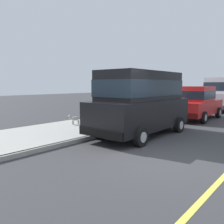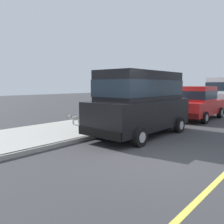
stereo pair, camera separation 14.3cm
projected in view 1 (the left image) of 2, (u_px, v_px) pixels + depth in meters
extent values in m
plane|color=#38383A|center=(163.00, 159.00, 6.33)|extent=(80.00, 80.00, 0.00)
cube|color=gray|center=(83.00, 139.00, 8.37)|extent=(0.16, 64.00, 0.14)
cube|color=#A8A59E|center=(53.00, 133.00, 9.52)|extent=(3.60, 64.00, 0.14)
cube|color=black|center=(141.00, 114.00, 9.28)|extent=(1.93, 4.81, 1.10)
cube|color=black|center=(141.00, 86.00, 9.15)|extent=(1.70, 3.81, 1.10)
cube|color=#19232D|center=(141.00, 88.00, 9.16)|extent=(1.74, 3.85, 0.61)
cube|color=black|center=(168.00, 117.00, 11.12)|extent=(1.86, 0.21, 0.28)
cube|color=black|center=(101.00, 133.00, 7.53)|extent=(1.86, 0.21, 0.28)
cylinder|color=black|center=(141.00, 121.00, 11.08)|extent=(0.22, 0.64, 0.64)
cylinder|color=#9E9EA3|center=(141.00, 121.00, 11.08)|extent=(0.24, 0.35, 0.35)
cylinder|color=black|center=(179.00, 125.00, 9.87)|extent=(0.22, 0.64, 0.64)
cylinder|color=#9E9EA3|center=(179.00, 125.00, 9.87)|extent=(0.24, 0.35, 0.35)
cylinder|color=black|center=(98.00, 130.00, 8.81)|extent=(0.22, 0.64, 0.64)
cylinder|color=#9E9EA3|center=(98.00, 130.00, 8.81)|extent=(0.24, 0.35, 0.35)
cylinder|color=black|center=(141.00, 137.00, 7.60)|extent=(0.22, 0.64, 0.64)
cylinder|color=#9E9EA3|center=(141.00, 137.00, 7.60)|extent=(0.24, 0.35, 0.35)
cube|color=#EAEACC|center=(157.00, 105.00, 11.45)|extent=(0.28, 0.08, 0.14)
cube|color=#EAEACC|center=(180.00, 106.00, 10.70)|extent=(0.28, 0.08, 0.14)
cube|color=red|center=(196.00, 107.00, 13.69)|extent=(1.90, 4.54, 0.76)
cube|color=red|center=(196.00, 94.00, 13.52)|extent=(1.63, 2.14, 0.84)
cube|color=#19232D|center=(196.00, 95.00, 13.53)|extent=(1.67, 2.18, 0.46)
cube|color=#400A0A|center=(207.00, 108.00, 15.42)|extent=(1.77, 0.24, 0.28)
cube|color=#400A0A|center=(181.00, 115.00, 12.02)|extent=(1.77, 0.24, 0.28)
cylinder|color=black|center=(189.00, 111.00, 15.38)|extent=(0.23, 0.64, 0.64)
cylinder|color=#9E9EA3|center=(189.00, 111.00, 15.38)|extent=(0.25, 0.36, 0.35)
cylinder|color=black|center=(218.00, 113.00, 14.26)|extent=(0.23, 0.64, 0.64)
cylinder|color=#9E9EA3|center=(218.00, 113.00, 14.26)|extent=(0.25, 0.36, 0.35)
cylinder|color=black|center=(171.00, 115.00, 13.22)|extent=(0.23, 0.64, 0.64)
cylinder|color=#9E9EA3|center=(171.00, 115.00, 13.22)|extent=(0.25, 0.36, 0.35)
cylinder|color=black|center=(204.00, 118.00, 12.10)|extent=(0.23, 0.64, 0.64)
cylinder|color=#9E9EA3|center=(204.00, 118.00, 12.10)|extent=(0.25, 0.36, 0.35)
cube|color=#EAEACC|center=(199.00, 103.00, 15.75)|extent=(0.28, 0.09, 0.14)
cube|color=#EAEACC|center=(217.00, 103.00, 15.06)|extent=(0.28, 0.09, 0.14)
cube|color=#BCBCC1|center=(223.00, 100.00, 18.00)|extent=(2.06, 4.86, 1.10)
cube|color=#BCBCC1|center=(224.00, 85.00, 17.88)|extent=(1.80, 3.85, 1.10)
cube|color=#19232D|center=(224.00, 86.00, 17.88)|extent=(1.84, 3.90, 0.61)
cube|color=#424243|center=(212.00, 107.00, 16.32)|extent=(1.87, 0.26, 0.28)
cylinder|color=black|center=(217.00, 105.00, 19.80)|extent=(0.24, 0.65, 0.64)
cylinder|color=#9E9EA3|center=(217.00, 105.00, 19.80)|extent=(0.25, 0.36, 0.35)
cylinder|color=black|center=(203.00, 107.00, 17.60)|extent=(0.24, 0.65, 0.64)
cylinder|color=#9E9EA3|center=(203.00, 107.00, 17.60)|extent=(0.25, 0.36, 0.35)
ellipsoid|color=#999691|center=(76.00, 118.00, 11.09)|extent=(0.36, 0.48, 0.20)
cylinder|color=#999691|center=(73.00, 123.00, 11.00)|extent=(0.05, 0.05, 0.18)
cylinder|color=#999691|center=(73.00, 122.00, 11.10)|extent=(0.05, 0.05, 0.18)
cylinder|color=#999691|center=(79.00, 122.00, 11.12)|extent=(0.05, 0.05, 0.18)
cylinder|color=#999691|center=(78.00, 122.00, 11.23)|extent=(0.05, 0.05, 0.18)
sphere|color=#999691|center=(70.00, 117.00, 10.95)|extent=(0.17, 0.17, 0.17)
ellipsoid|color=#54524F|center=(68.00, 117.00, 10.91)|extent=(0.11, 0.13, 0.06)
cone|color=#999691|center=(70.00, 115.00, 10.90)|extent=(0.06, 0.06, 0.07)
cone|color=#999691|center=(70.00, 115.00, 10.99)|extent=(0.06, 0.06, 0.07)
cylinder|color=#999691|center=(81.00, 117.00, 11.20)|extent=(0.08, 0.12, 0.13)
cylinder|color=red|center=(145.00, 120.00, 12.37)|extent=(0.24, 0.24, 0.06)
cylinder|color=red|center=(145.00, 114.00, 12.33)|extent=(0.17, 0.17, 0.55)
sphere|color=red|center=(145.00, 108.00, 12.30)|extent=(0.15, 0.15, 0.15)
cylinder|color=red|center=(143.00, 113.00, 12.41)|extent=(0.10, 0.07, 0.07)
cylinder|color=red|center=(147.00, 114.00, 12.25)|extent=(0.10, 0.07, 0.07)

